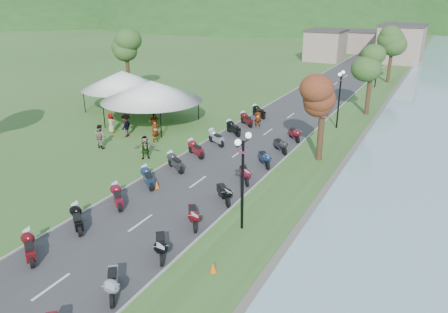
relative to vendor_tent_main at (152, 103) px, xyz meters
The scene contains 11 objects.
road 13.59m from the vendor_tent_main, 39.13° to the left, with size 7.00×120.00×0.02m, color #3C3C3F.
hills_backdrop 168.82m from the vendor_tent_main, 86.46° to the left, with size 360.00×120.00×76.00m, color #285621, non-canonical shape.
far_building 54.15m from the vendor_tent_main, 81.04° to the left, with size 18.00×16.00×5.00m, color gray.
moto_row_left 15.31m from the vendor_tent_main, 58.48° to the right, with size 2.60×41.28×1.10m, color #331411, non-canonical shape.
moto_row_right 18.36m from the vendor_tent_main, 44.26° to the right, with size 2.60×30.82×1.10m, color #331411, non-canonical shape.
vendor_tent_main is the anchor object (origin of this frame).
vendor_tent_side 6.40m from the vendor_tent_main, 152.99° to the left, with size 5.60×5.60×4.00m, color white, non-canonical shape.
tree_lakeside 16.40m from the vendor_tent_main, ahead, with size 2.55×2.55×7.09m, color #3B6328, non-canonical shape.
pedestrian_a 5.73m from the vendor_tent_main, 51.81° to the right, with size 0.68×0.50×1.87m, color slate.
pedestrian_b 7.58m from the vendor_tent_main, 87.56° to the right, with size 0.91×0.50×1.88m, color slate.
pedestrian_c 4.62m from the vendor_tent_main, 86.46° to the right, with size 1.24×0.51×1.92m, color slate.
Camera 1 is at (13.29, -0.04, 11.53)m, focal length 35.00 mm.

